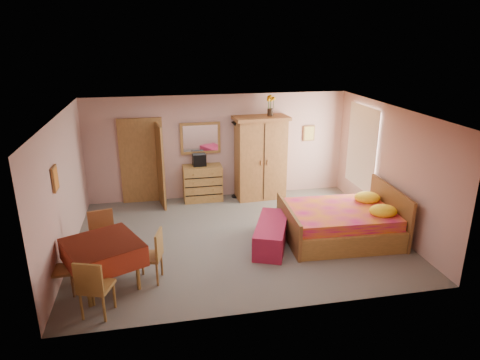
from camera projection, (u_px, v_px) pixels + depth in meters
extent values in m
plane|color=slate|center=(238.00, 238.00, 8.80)|extent=(6.50, 6.50, 0.00)
plane|color=brown|center=(238.00, 112.00, 7.96)|extent=(6.50, 6.50, 0.00)
cube|color=tan|center=(219.00, 147.00, 10.70)|extent=(6.50, 0.10, 2.60)
cube|color=tan|center=(272.00, 233.00, 6.06)|extent=(6.50, 0.10, 2.60)
cube|color=tan|center=(63.00, 189.00, 7.78)|extent=(0.10, 5.00, 2.60)
cube|color=tan|center=(390.00, 168.00, 8.98)|extent=(0.10, 5.00, 2.60)
cube|color=#9E6B35|center=(142.00, 162.00, 10.41)|extent=(1.06, 0.12, 2.15)
cube|color=white|center=(362.00, 147.00, 10.04)|extent=(0.08, 1.40, 1.95)
cube|color=orange|center=(55.00, 179.00, 7.10)|extent=(0.04, 0.32, 0.42)
cube|color=#D8BF59|center=(309.00, 133.00, 11.03)|extent=(0.30, 0.04, 0.40)
cube|color=#A57638|center=(203.00, 183.00, 10.66)|extent=(0.96, 0.48, 0.90)
cube|color=white|center=(200.00, 138.00, 10.50)|extent=(0.99, 0.08, 0.78)
cube|color=black|center=(199.00, 160.00, 10.48)|extent=(0.33, 0.25, 0.30)
cube|color=black|center=(236.00, 161.00, 10.70)|extent=(0.29, 0.29, 1.94)
cube|color=#A56C38|center=(261.00, 158.00, 10.66)|extent=(1.37, 0.77, 2.09)
cube|color=yellow|center=(270.00, 106.00, 10.28)|extent=(0.21, 0.21, 0.50)
cube|color=#BD1268|center=(340.00, 214.00, 8.65)|extent=(2.33, 1.88, 1.04)
cube|color=maroon|center=(271.00, 234.00, 8.41)|extent=(1.06, 1.58, 0.49)
cube|color=maroon|center=(104.00, 265.00, 6.99)|extent=(1.47, 1.47, 0.81)
cube|color=olive|center=(96.00, 286.00, 6.27)|extent=(0.55, 0.55, 0.94)
cube|color=#905F31|center=(104.00, 239.00, 7.66)|extent=(0.53, 0.53, 0.98)
cube|color=#976133|center=(62.00, 269.00, 6.79)|extent=(0.41, 0.41, 0.86)
cube|color=olive|center=(149.00, 256.00, 7.15)|extent=(0.50, 0.50, 0.91)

